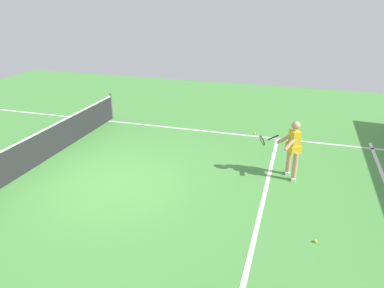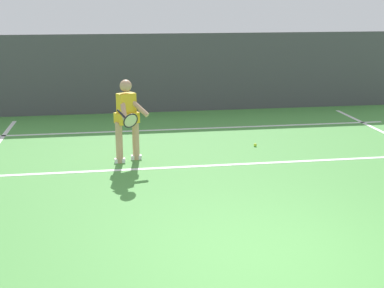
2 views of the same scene
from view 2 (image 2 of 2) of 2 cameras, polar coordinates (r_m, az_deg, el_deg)
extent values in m
plane|color=#4C9342|center=(6.30, 9.79, -12.69)|extent=(23.86, 23.86, 0.00)
cube|color=#47474C|center=(14.37, -1.35, 7.81)|extent=(13.62, 0.24, 2.11)
cube|color=white|center=(12.42, 0.03, 1.68)|extent=(9.62, 0.10, 0.01)
cube|color=white|center=(9.68, 2.71, -2.32)|extent=(8.62, 0.10, 0.01)
cylinder|color=tan|center=(10.00, -6.15, 0.48)|extent=(0.13, 0.13, 0.78)
cylinder|color=tan|center=(9.82, -7.94, 0.16)|extent=(0.13, 0.13, 0.78)
cube|color=white|center=(10.09, -6.09, -1.44)|extent=(0.20, 0.10, 0.08)
cube|color=white|center=(9.92, -7.87, -1.79)|extent=(0.20, 0.10, 0.08)
cube|color=gold|center=(9.76, -7.16, 4.01)|extent=(0.38, 0.33, 0.52)
cube|color=gold|center=(9.80, -7.12, 2.86)|extent=(0.48, 0.44, 0.20)
sphere|color=tan|center=(9.69, -7.24, 6.33)|extent=(0.22, 0.22, 0.22)
cylinder|color=tan|center=(9.70, -5.95, 4.10)|extent=(0.44, 0.36, 0.37)
cylinder|color=tan|center=(9.56, -7.49, 3.88)|extent=(0.12, 0.48, 0.37)
cylinder|color=black|center=(9.24, -7.67, 3.23)|extent=(0.17, 0.28, 0.14)
torus|color=black|center=(9.00, -6.71, 2.54)|extent=(0.31, 0.24, 0.28)
cylinder|color=beige|center=(9.00, -6.71, 2.54)|extent=(0.25, 0.19, 0.23)
sphere|color=#D1E533|center=(10.99, 6.91, -0.10)|extent=(0.07, 0.07, 0.07)
camera|label=1|loc=(13.36, 36.93, 19.00)|focal=34.10mm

